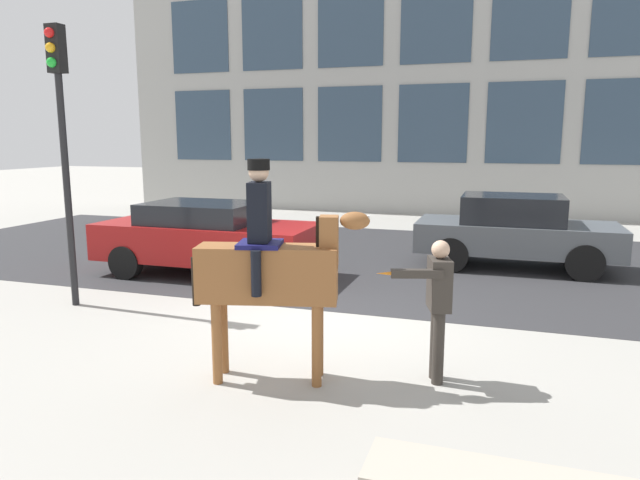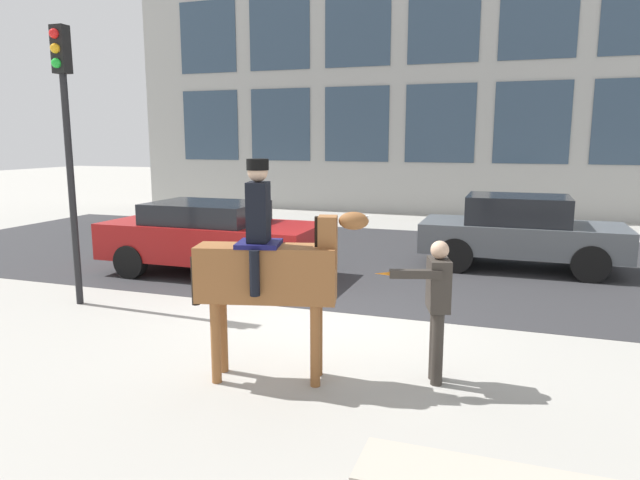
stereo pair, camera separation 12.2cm
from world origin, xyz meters
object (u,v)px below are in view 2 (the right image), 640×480
object	(u,v)px
street_car_far_lane	(520,231)
traffic_light	(66,124)
pedestrian_bystander	(437,300)
street_car_near_lane	(211,236)
mounted_horse_lead	(270,267)

from	to	relation	value
street_car_far_lane	traffic_light	distance (m)	8.84
traffic_light	pedestrian_bystander	bearing A→B (deg)	-11.47
street_car_far_lane	traffic_light	world-z (taller)	traffic_light
pedestrian_bystander	traffic_light	world-z (taller)	traffic_light
pedestrian_bystander	street_car_near_lane	xyz separation A→B (m)	(-4.97, 3.82, -0.17)
mounted_horse_lead	street_car_far_lane	world-z (taller)	mounted_horse_lead
mounted_horse_lead	traffic_light	world-z (taller)	traffic_light
pedestrian_bystander	street_car_near_lane	size ratio (longest dim) A/B	0.37
pedestrian_bystander	street_car_near_lane	world-z (taller)	pedestrian_bystander
mounted_horse_lead	street_car_near_lane	distance (m)	5.41
pedestrian_bystander	street_car_far_lane	bearing A→B (deg)	-114.52
mounted_horse_lead	traffic_light	xyz separation A→B (m)	(-4.23, 1.73, 1.63)
street_car_far_lane	mounted_horse_lead	bearing A→B (deg)	-111.30
mounted_horse_lead	pedestrian_bystander	distance (m)	1.87
mounted_horse_lead	street_car_near_lane	xyz separation A→B (m)	(-3.21, 4.33, -0.52)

